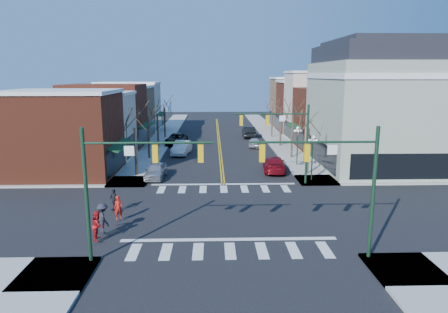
{
  "coord_description": "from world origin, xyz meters",
  "views": [
    {
      "loc": [
        -0.95,
        -27.11,
        9.73
      ],
      "look_at": [
        0.03,
        6.66,
        2.8
      ],
      "focal_mm": 32.0,
      "sensor_mm": 36.0,
      "label": 1
    }
  ],
  "objects": [
    {
      "name": "car_right_near",
      "position": [
        5.32,
        12.46,
        0.78
      ],
      "size": [
        2.62,
        5.53,
        1.56
      ],
      "primitive_type": "imported",
      "rotation": [
        0.0,
        0.0,
        3.06
      ],
      "color": "maroon",
      "rests_on": "ground"
    },
    {
      "name": "pedestrian_dark_a",
      "position": [
        -8.06,
        0.48,
        0.95
      ],
      "size": [
        0.94,
        0.93,
        1.59
      ],
      "primitive_type": "imported",
      "rotation": [
        0.0,
        0.0,
        -0.77
      ],
      "color": "black",
      "rests_on": "sidewalk_left"
    },
    {
      "name": "bldg_left_tan",
      "position": [
        -15.5,
        35.75,
        3.9
      ],
      "size": [
        10.0,
        7.5,
        7.8
      ],
      "primitive_type": "cube",
      "color": "#9A7A55",
      "rests_on": "ground"
    },
    {
      "name": "sidewalk_left",
      "position": [
        -8.75,
        20.0,
        0.07
      ],
      "size": [
        3.5,
        70.0,
        0.15
      ],
      "primitive_type": "cube",
      "color": "#9E9B93",
      "rests_on": "ground"
    },
    {
      "name": "traffic_mast_far_right",
      "position": [
        5.55,
        7.4,
        4.71
      ],
      "size": [
        6.6,
        0.28,
        7.2
      ],
      "color": "#14331E",
      "rests_on": "ground"
    },
    {
      "name": "bldg_right_brick_b",
      "position": [
        15.5,
        41.0,
        4.25
      ],
      "size": [
        10.0,
        8.0,
        8.5
      ],
      "primitive_type": "cube",
      "color": "maroon",
      "rests_on": "ground"
    },
    {
      "name": "bldg_left_stucco_b",
      "position": [
        -15.5,
        43.5,
        4.1
      ],
      "size": [
        10.0,
        8.0,
        8.2
      ],
      "primitive_type": "cube",
      "color": "beige",
      "rests_on": "ground"
    },
    {
      "name": "bldg_left_brick_b",
      "position": [
        -15.5,
        27.5,
        4.25
      ],
      "size": [
        10.0,
        9.0,
        8.5
      ],
      "primitive_type": "cube",
      "color": "maroon",
      "rests_on": "ground"
    },
    {
      "name": "pedestrian_red_b",
      "position": [
        -7.75,
        -4.71,
        1.03
      ],
      "size": [
        0.74,
        0.91,
        1.76
      ],
      "primitive_type": "imported",
      "rotation": [
        0.0,
        0.0,
        1.66
      ],
      "color": "#B11216",
      "rests_on": "sidewalk_left"
    },
    {
      "name": "tree_right_b",
      "position": [
        8.4,
        19.0,
        2.59
      ],
      "size": [
        0.24,
        0.24,
        5.18
      ],
      "primitive_type": "cylinder",
      "color": "#382B21",
      "rests_on": "ground"
    },
    {
      "name": "lamppost_midblock",
      "position": [
        8.2,
        15.0,
        2.96
      ],
      "size": [
        0.36,
        0.36,
        4.33
      ],
      "color": "#14331E",
      "rests_on": "ground"
    },
    {
      "name": "pedestrian_red_a",
      "position": [
        -7.3,
        -1.35,
        0.97
      ],
      "size": [
        0.7,
        0.6,
        1.63
      ],
      "primitive_type": "imported",
      "rotation": [
        0.0,
        0.0,
        0.42
      ],
      "color": "#B51B13",
      "rests_on": "sidewalk_left"
    },
    {
      "name": "lamppost_corner",
      "position": [
        8.2,
        8.5,
        2.96
      ],
      "size": [
        0.36,
        0.36,
        4.33
      ],
      "color": "#14331E",
      "rests_on": "ground"
    },
    {
      "name": "traffic_mast_near_right",
      "position": [
        5.55,
        -7.4,
        4.71
      ],
      "size": [
        6.6,
        0.28,
        7.2
      ],
      "color": "#14331E",
      "rests_on": "ground"
    },
    {
      "name": "tree_left_a",
      "position": [
        -8.4,
        11.0,
        2.38
      ],
      "size": [
        0.24,
        0.24,
        4.76
      ],
      "primitive_type": "cylinder",
      "color": "#382B21",
      "rests_on": "ground"
    },
    {
      "name": "tree_right_d",
      "position": [
        8.4,
        35.0,
        2.48
      ],
      "size": [
        0.24,
        0.24,
        4.97
      ],
      "primitive_type": "cylinder",
      "color": "#382B21",
      "rests_on": "ground"
    },
    {
      "name": "car_right_mid",
      "position": [
        4.8,
        26.56,
        0.67
      ],
      "size": [
        2.03,
        4.12,
        1.35
      ],
      "primitive_type": "imported",
      "rotation": [
        0.0,
        0.0,
        3.03
      ],
      "color": "silver",
      "rests_on": "ground"
    },
    {
      "name": "tree_left_b",
      "position": [
        -8.4,
        19.0,
        2.52
      ],
      "size": [
        0.24,
        0.24,
        5.04
      ],
      "primitive_type": "cylinder",
      "color": "#382B21",
      "rests_on": "ground"
    },
    {
      "name": "tree_right_a",
      "position": [
        8.4,
        11.0,
        2.31
      ],
      "size": [
        0.24,
        0.24,
        4.62
      ],
      "primitive_type": "cylinder",
      "color": "#382B21",
      "rests_on": "ground"
    },
    {
      "name": "traffic_mast_near_left",
      "position": [
        -5.55,
        -7.4,
        4.71
      ],
      "size": [
        6.6,
        0.28,
        7.2
      ],
      "color": "#14331E",
      "rests_on": "ground"
    },
    {
      "name": "tree_right_c",
      "position": [
        8.4,
        27.0,
        2.42
      ],
      "size": [
        0.24,
        0.24,
        4.83
      ],
      "primitive_type": "cylinder",
      "color": "#382B21",
      "rests_on": "ground"
    },
    {
      "name": "car_left_near",
      "position": [
        -6.4,
        10.12,
        0.75
      ],
      "size": [
        1.93,
        4.44,
        1.49
      ],
      "primitive_type": "imported",
      "rotation": [
        0.0,
        0.0,
        -0.04
      ],
      "color": "#A7A7AB",
      "rests_on": "ground"
    },
    {
      "name": "tree_left_d",
      "position": [
        -8.4,
        35.0,
        2.45
      ],
      "size": [
        0.24,
        0.24,
        4.9
      ],
      "primitive_type": "cylinder",
      "color": "#382B21",
      "rests_on": "ground"
    },
    {
      "name": "bldg_right_tan",
      "position": [
        15.5,
        49.0,
        4.5
      ],
      "size": [
        10.0,
        8.0,
        9.0
      ],
      "primitive_type": "cube",
      "color": "#9A7A55",
      "rests_on": "ground"
    },
    {
      "name": "tree_left_c",
      "position": [
        -8.4,
        27.0,
        2.27
      ],
      "size": [
        0.24,
        0.24,
        4.55
      ],
      "primitive_type": "cylinder",
      "color": "#382B21",
      "rests_on": "ground"
    },
    {
      "name": "ground",
      "position": [
        0.0,
        0.0,
        0.0
      ],
      "size": [
        160.0,
        160.0,
        0.0
      ],
      "primitive_type": "plane",
      "color": "black",
      "rests_on": "ground"
    },
    {
      "name": "victorian_corner",
      "position": [
        16.5,
        14.5,
        6.66
      ],
      "size": [
        12.25,
        14.25,
        13.3
      ],
      "color": "#97A08B",
      "rests_on": "ground"
    },
    {
      "name": "car_right_far",
      "position": [
        4.8,
        35.43,
        0.86
      ],
      "size": [
        1.82,
        5.22,
        1.72
      ],
      "primitive_type": "imported",
      "rotation": [
        0.0,
        0.0,
        3.14
      ],
      "color": "black",
      "rests_on": "ground"
    },
    {
      "name": "car_left_far",
      "position": [
        -6.08,
        28.96,
        0.77
      ],
      "size": [
        3.14,
        5.81,
        1.55
      ],
      "primitive_type": "imported",
      "rotation": [
        0.0,
        0.0,
        -0.11
      ],
      "color": "black",
      "rests_on": "ground"
    },
    {
      "name": "bldg_left_stucco_a",
      "position": [
        -15.5,
        19.5,
        3.75
      ],
      "size": [
        10.0,
        7.0,
        7.5
      ],
      "primitive_type": "cube",
      "color": "beige",
      "rests_on": "ground"
    },
    {
      "name": "bldg_right_brick_a",
      "position": [
        15.5,
        25.75,
        4.0
      ],
      "size": [
        10.0,
        8.5,
        8.0
      ],
      "primitive_type": "cube",
      "color": "maroon",
      "rests_on": "ground"
    },
    {
      "name": "pedestrian_dark_b",
      "position": [
        -7.7,
        -3.77,
        1.11
      ],
      "size": [
        1.35,
        1.41,
        1.92
      ],
      "primitive_type": "imported",
      "rotation": [
        0.0,
        0.0,
        2.27
      ],
      "color": "black",
      "rests_on": "sidewalk_left"
    },
    {
      "name": "sidewalk_right",
      "position": [
        8.75,
        20.0,
        0.07
      ],
      "size": [
        3.5,
        70.0,
        0.15
      ],
      "primitive_type": "cube",
      "color": "#9E9B93",
      "rests_on": "ground"
    },
    {
      "name": "bldg_right_stucco",
      "position": [
        15.5,
        33.5,
        5.0
      ],
      "size": [
        10.0,
        7.0,
        10.0
      ],
      "primitive_type": "cube",
      "color": "beige",
      "rests_on": "ground"
    },
    {
      "name": "bldg_left_brick_a",
      "position": [
        -15.5,
        11.75,
        4.0
      ],
      "size": [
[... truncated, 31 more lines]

